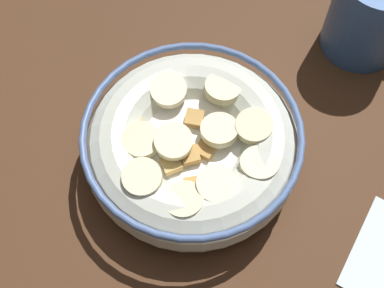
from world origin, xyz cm
name	(u,v)px	position (x,y,z in cm)	size (l,w,h in cm)	color
ground_plane	(192,164)	(0.00, 0.00, -1.00)	(114.19, 114.19, 2.00)	#472B19
cereal_bowl	(192,145)	(0.02, -0.04, 2.88)	(18.19, 18.19, 5.78)	beige
coffee_mug	(373,13)	(15.35, 14.64, 4.40)	(10.43, 7.56, 8.81)	#335999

